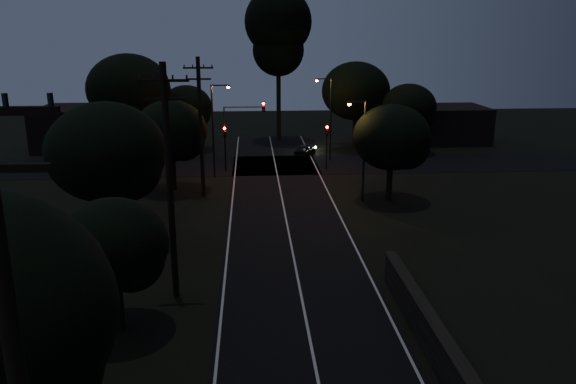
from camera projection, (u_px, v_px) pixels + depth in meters
road_surface at (282, 198)px, 42.86m from camera, size 60.00×70.00×0.03m
utility_pole_mid at (169, 180)px, 25.43m from camera, size 2.20×0.30×11.00m
utility_pole_far at (201, 126)px, 41.81m from camera, size 2.20×0.30×10.50m
tree_left_b at (117, 248)px, 22.90m from camera, size 4.54×4.54×5.78m
tree_left_c at (110, 155)px, 31.81m from camera, size 6.73×6.73×8.50m
tree_left_d at (173, 133)px, 43.70m from camera, size 5.66×5.66×7.18m
tree_far_nw at (188, 108)px, 59.08m from camera, size 5.41×5.41×6.85m
tree_far_w at (132, 91)px, 54.26m from camera, size 8.04×8.04×10.26m
tree_far_ne at (358, 93)px, 59.78m from camera, size 7.29×7.29×9.22m
tree_far_e at (411, 108)px, 57.63m from camera, size 5.63×5.63×7.14m
tree_right_a at (395, 139)px, 40.92m from camera, size 5.66×5.66×7.20m
tall_pine at (278, 31)px, 62.45m from camera, size 7.49×7.49×17.01m
building_left at (88, 127)px, 60.99m from camera, size 10.00×8.00×4.40m
building_right at (444, 124)px, 64.59m from camera, size 9.00×7.00×4.00m
signal_left at (225, 140)px, 50.29m from camera, size 0.28×0.35×4.10m
signal_right at (327, 139)px, 50.88m from camera, size 0.28×0.35×4.10m
signal_mast at (243, 124)px, 49.99m from camera, size 3.70×0.35×6.25m
streetlight_a at (215, 124)px, 47.84m from camera, size 1.66×0.26×8.00m
streetlight_b at (329, 113)px, 54.28m from camera, size 1.66×0.26×8.00m
streetlight_c at (362, 144)px, 40.97m from camera, size 1.46×0.26×7.50m
car at (305, 150)px, 57.18m from camera, size 2.75×3.80×1.20m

